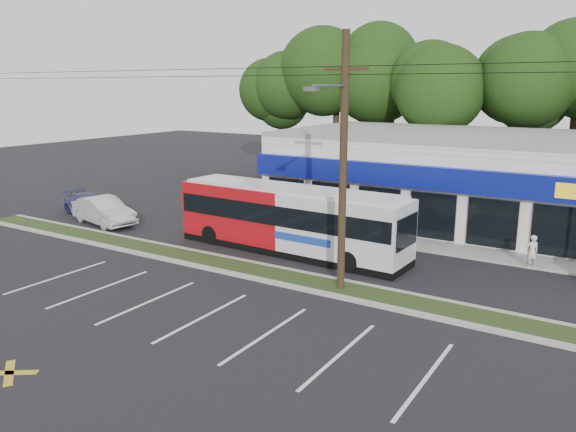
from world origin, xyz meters
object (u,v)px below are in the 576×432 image
at_px(metrobus, 290,218).
at_px(pedestrian_a, 532,252).
at_px(utility_pole, 339,156).
at_px(pedestrian_b, 369,236).
at_px(car_silver, 104,211).
at_px(car_blue, 90,205).

distance_m(metrobus, pedestrian_a, 11.13).
height_order(utility_pole, pedestrian_b, utility_pole).
bearing_deg(pedestrian_a, car_silver, -24.01).
bearing_deg(pedestrian_b, car_blue, -1.07).
xyz_separation_m(utility_pole, pedestrian_b, (-0.83, 5.07, -4.45)).
xyz_separation_m(car_blue, pedestrian_b, (18.55, 1.36, 0.29)).
xyz_separation_m(metrobus, car_silver, (-12.36, -1.00, -0.92)).
distance_m(car_silver, pedestrian_b, 16.10).
height_order(car_silver, pedestrian_b, pedestrian_b).
relative_size(utility_pole, metrobus, 4.11).
bearing_deg(metrobus, car_silver, -173.15).
bearing_deg(utility_pole, metrobus, 140.77).
bearing_deg(car_silver, utility_pole, -87.29).
distance_m(car_blue, pedestrian_a, 25.76).
bearing_deg(pedestrian_b, metrobus, 17.69).
bearing_deg(pedestrian_b, pedestrian_a, -169.68).
height_order(metrobus, pedestrian_b, metrobus).
distance_m(car_silver, car_blue, 2.89).
bearing_deg(utility_pole, pedestrian_b, 99.31).
relative_size(metrobus, pedestrian_a, 7.78).
xyz_separation_m(metrobus, car_blue, (-15.01, 0.14, -1.05)).
bearing_deg(car_blue, utility_pole, -88.49).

